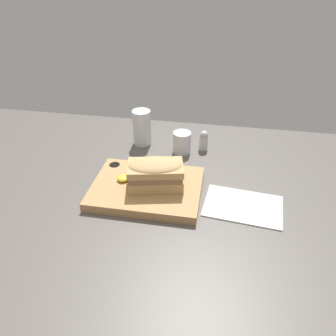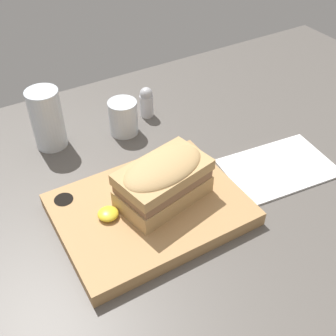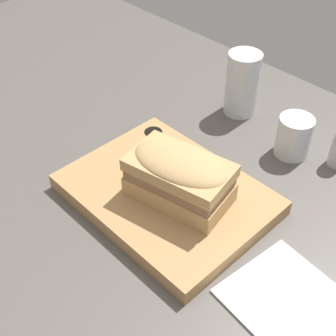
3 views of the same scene
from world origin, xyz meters
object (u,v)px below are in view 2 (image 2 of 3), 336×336
(sandwich, at_px, (163,179))
(salt_shaker, at_px, (146,102))
(napkin, at_px, (279,167))
(wine_glass, at_px, (123,118))
(water_glass, at_px, (48,122))
(serving_board, at_px, (150,209))

(sandwich, height_order, salt_shaker, sandwich)
(sandwich, xyz_separation_m, napkin, (0.25, -0.02, -0.07))
(salt_shaker, bearing_deg, wine_glass, -156.67)
(salt_shaker, bearing_deg, water_glass, 178.63)
(sandwich, bearing_deg, wine_glass, 80.27)
(serving_board, xyz_separation_m, water_glass, (-0.08, 0.28, 0.04))
(wine_glass, bearing_deg, serving_board, -105.90)
(serving_board, distance_m, water_glass, 0.29)
(wine_glass, bearing_deg, napkin, -51.80)
(serving_board, relative_size, napkin, 1.40)
(salt_shaker, bearing_deg, serving_board, -117.32)
(napkin, bearing_deg, sandwich, 175.48)
(water_glass, bearing_deg, napkin, -40.06)
(napkin, bearing_deg, salt_shaker, 114.53)
(serving_board, xyz_separation_m, napkin, (0.28, -0.02, -0.01))
(serving_board, xyz_separation_m, sandwich, (0.03, 0.00, 0.06))
(serving_board, bearing_deg, water_glass, 105.93)
(serving_board, relative_size, sandwich, 1.85)
(serving_board, height_order, napkin, serving_board)
(wine_glass, xyz_separation_m, napkin, (0.21, -0.26, -0.03))
(water_glass, relative_size, salt_shaker, 1.78)
(water_glass, relative_size, napkin, 0.57)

